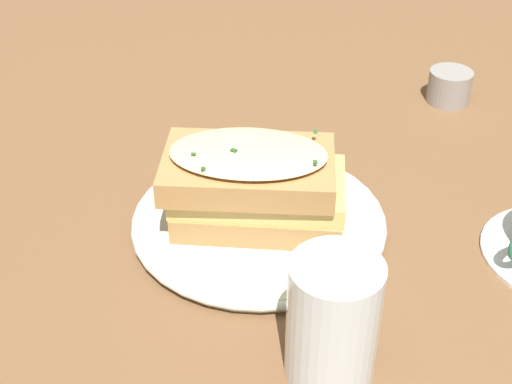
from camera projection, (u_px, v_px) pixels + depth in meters
name	position (u px, v px, depth m)	size (l,w,h in m)	color
ground_plane	(259.00, 228.00, 0.68)	(2.40, 2.40, 0.00)	brown
dinner_plate	(256.00, 225.00, 0.67)	(0.24, 0.24, 0.01)	silver
sandwich	(254.00, 187.00, 0.64)	(0.19, 0.16, 0.08)	#B2844C
water_glass	(333.00, 321.00, 0.51)	(0.07, 0.07, 0.10)	silver
condiment_pot	(449.00, 86.00, 0.87)	(0.05, 0.05, 0.04)	gray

